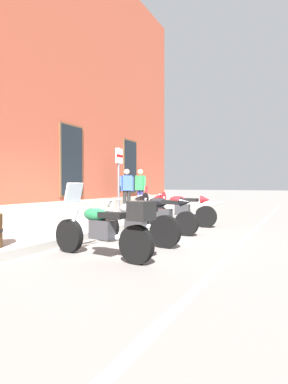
% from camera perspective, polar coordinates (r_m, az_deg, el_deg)
% --- Properties ---
extents(ground_plane, '(140.00, 140.00, 0.00)m').
position_cam_1_polar(ground_plane, '(8.00, -6.54, -7.67)').
color(ground_plane, '#565451').
extents(sidewalk, '(27.11, 2.90, 0.16)m').
position_cam_1_polar(sidewalk, '(8.86, -14.49, -6.31)').
color(sidewalk, gray).
rests_on(sidewalk, ground_plane).
extents(lane_stripe, '(27.11, 0.12, 0.01)m').
position_cam_1_polar(lane_stripe, '(6.83, 16.91, -9.23)').
color(lane_stripe, silver).
rests_on(lane_stripe, ground_plane).
extents(motorcycle_green_touring, '(0.72, 2.14, 1.28)m').
position_cam_1_polar(motorcycle_green_touring, '(5.37, -6.99, -6.31)').
color(motorcycle_green_touring, black).
rests_on(motorcycle_green_touring, ground_plane).
extents(motorcycle_grey_naked, '(0.62, 2.14, 0.93)m').
position_cam_1_polar(motorcycle_grey_naked, '(6.63, -1.99, -5.40)').
color(motorcycle_grey_naked, black).
rests_on(motorcycle_grey_naked, ground_plane).
extents(motorcycle_black_sport, '(0.62, 1.97, 1.05)m').
position_cam_1_polar(motorcycle_black_sport, '(8.07, 2.66, -3.49)').
color(motorcycle_black_sport, black).
rests_on(motorcycle_black_sport, ground_plane).
extents(motorcycle_red_sport, '(0.62, 2.17, 1.04)m').
position_cam_1_polar(motorcycle_red_sport, '(9.62, 6.20, -2.78)').
color(motorcycle_red_sport, black).
rests_on(motorcycle_red_sport, ground_plane).
extents(pedestrian_blue_top, '(0.56, 0.47, 1.73)m').
position_cam_1_polar(pedestrian_blue_top, '(12.77, -3.17, 0.80)').
color(pedestrian_blue_top, black).
rests_on(pedestrian_blue_top, sidewalk).
extents(pedestrian_striped_shirt, '(0.30, 0.65, 1.74)m').
position_cam_1_polar(pedestrian_striped_shirt, '(13.24, -0.66, 0.85)').
color(pedestrian_striped_shirt, '#1E1E4C').
rests_on(pedestrian_striped_shirt, sidewalk).
extents(parking_sign, '(0.36, 0.07, 2.21)m').
position_cam_1_polar(parking_sign, '(9.51, -4.58, 3.42)').
color(parking_sign, '#4C4C51').
rests_on(parking_sign, sidewalk).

